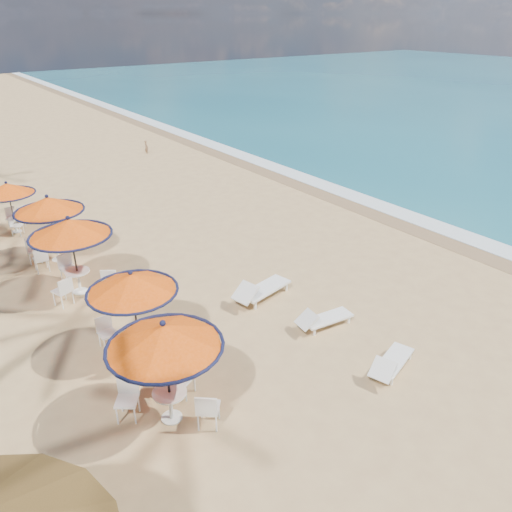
% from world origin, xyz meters
% --- Properties ---
extents(ground, '(160.00, 160.00, 0.00)m').
position_xyz_m(ground, '(0.00, 0.00, 0.00)').
color(ground, tan).
rests_on(ground, ground).
extents(foam_strip, '(1.20, 140.00, 0.04)m').
position_xyz_m(foam_strip, '(9.30, 10.00, 0.00)').
color(foam_strip, white).
rests_on(foam_strip, ground).
extents(wetsand_band, '(1.40, 140.00, 0.02)m').
position_xyz_m(wetsand_band, '(8.40, 10.00, 0.00)').
color(wetsand_band, olive).
rests_on(wetsand_band, ground).
extents(station_0, '(2.50, 2.50, 2.60)m').
position_xyz_m(station_0, '(-5.03, 0.48, 1.90)').
color(station_0, black).
rests_on(station_0, ground).
extents(station_1, '(2.34, 2.34, 2.44)m').
position_xyz_m(station_1, '(-4.62, 3.17, 1.79)').
color(station_1, black).
rests_on(station_1, ground).
extents(station_2, '(2.55, 2.55, 2.66)m').
position_xyz_m(station_2, '(-4.83, 7.27, 1.94)').
color(station_2, black).
rests_on(station_2, ground).
extents(station_3, '(2.43, 2.43, 2.53)m').
position_xyz_m(station_3, '(-4.79, 10.10, 1.93)').
color(station_3, black).
rests_on(station_3, ground).
extents(station_4, '(2.10, 2.10, 2.19)m').
position_xyz_m(station_4, '(-5.30, 13.87, 1.60)').
color(station_4, black).
rests_on(station_4, ground).
extents(lounger_near, '(1.83, 1.06, 0.63)m').
position_xyz_m(lounger_near, '(0.16, -1.36, 0.29)').
color(lounger_near, white).
rests_on(lounger_near, ground).
extents(lounger_mid, '(1.81, 0.74, 0.63)m').
position_xyz_m(lounger_mid, '(0.16, 1.13, 0.30)').
color(lounger_mid, white).
rests_on(lounger_mid, ground).
extents(lounger_far, '(2.24, 1.10, 0.77)m').
position_xyz_m(lounger_far, '(-0.37, 3.45, 0.36)').
color(lounger_far, white).
rests_on(lounger_far, ground).
extents(person, '(0.23, 0.34, 0.91)m').
position_xyz_m(person, '(4.60, 22.58, 0.46)').
color(person, '#946A4B').
rests_on(person, ground).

